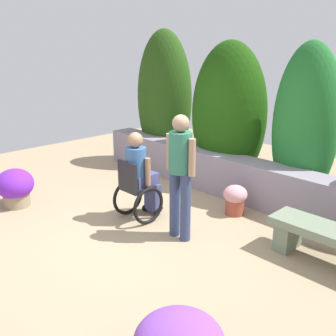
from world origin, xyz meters
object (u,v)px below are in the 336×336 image
object	(u,v)px
person_standing_companion	(180,169)
flower_pot_red_accent	(15,187)
person_in_wheelchair	(139,179)
stone_bench	(332,242)
flower_pot_terracotta_by_wall	(235,198)

from	to	relation	value
person_standing_companion	flower_pot_red_accent	distance (m)	2.90
person_standing_companion	flower_pot_red_accent	world-z (taller)	person_standing_companion
flower_pot_red_accent	person_in_wheelchair	bearing A→B (deg)	33.49
person_standing_companion	person_in_wheelchair	bearing A→B (deg)	-171.57
person_in_wheelchair	flower_pot_red_accent	distance (m)	2.11
stone_bench	flower_pot_terracotta_by_wall	bearing A→B (deg)	171.83
person_standing_companion	flower_pot_terracotta_by_wall	xyz separation A→B (m)	(0.05, 1.15, -0.71)
person_standing_companion	flower_pot_red_accent	size ratio (longest dim) A/B	2.70
stone_bench	flower_pot_red_accent	distance (m)	4.73
stone_bench	person_in_wheelchair	distance (m)	2.71
flower_pot_terracotta_by_wall	flower_pot_red_accent	distance (m)	3.50
stone_bench	flower_pot_terracotta_by_wall	world-z (taller)	flower_pot_terracotta_by_wall
stone_bench	person_standing_companion	xyz separation A→B (m)	(-1.73, -0.79, 0.67)
stone_bench	flower_pot_terracotta_by_wall	distance (m)	1.71
stone_bench	flower_pot_terracotta_by_wall	size ratio (longest dim) A/B	3.19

